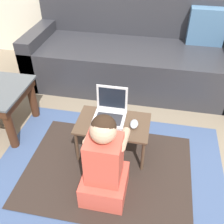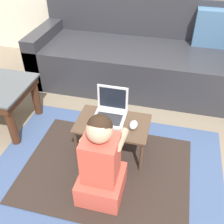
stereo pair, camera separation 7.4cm
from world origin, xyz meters
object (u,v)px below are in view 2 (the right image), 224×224
laptop_desk (113,126)px  laptop (109,113)px  person_seated (101,164)px  couch (139,56)px  computer_mouse (134,125)px

laptop_desk → laptop: 0.10m
laptop_desk → laptop: size_ratio=2.30×
laptop_desk → person_seated: person_seated is taller
couch → person_seated: size_ratio=3.25×
laptop → computer_mouse: size_ratio=2.44×
couch → laptop: (-0.05, -1.10, 0.04)m
couch → laptop: couch is taller
couch → laptop: bearing=-92.5°
couch → computer_mouse: (0.15, -1.16, 0.02)m
laptop → laptop_desk: bearing=-56.1°
couch → person_seated: 1.55m
laptop → person_seated: size_ratio=0.35×
laptop_desk → computer_mouse: size_ratio=5.61×
computer_mouse → person_seated: size_ratio=0.14×
couch → laptop_desk: size_ratio=4.02×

